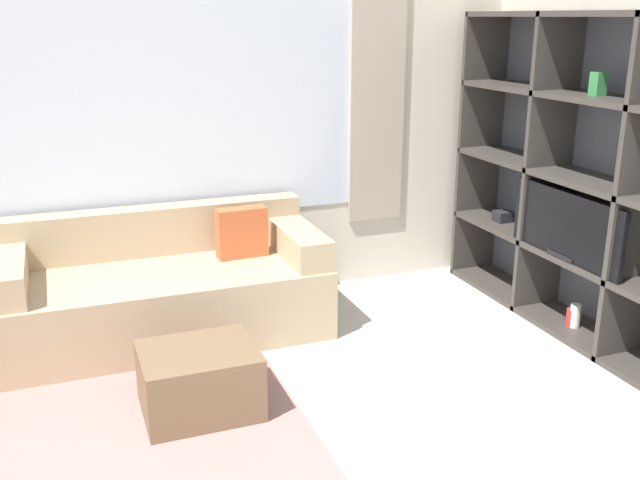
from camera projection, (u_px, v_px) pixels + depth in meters
name	position (u px, v px, depth m)	size (l,w,h in m)	color
wall_back	(152.00, 119.00, 4.84)	(6.63, 0.11, 2.70)	beige
area_rug	(25.00, 438.00, 3.57)	(2.76, 2.19, 0.01)	gray
shelving_unit	(595.00, 183.00, 4.52)	(0.40, 2.56, 2.06)	#515660
couch_main	(164.00, 290.00, 4.68)	(2.08, 0.92, 0.80)	tan
ottoman	(200.00, 381.00, 3.77)	(0.60, 0.50, 0.36)	brown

